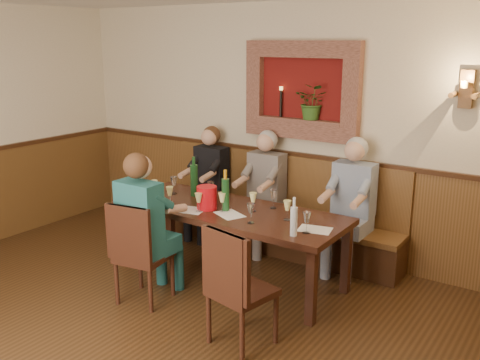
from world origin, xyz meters
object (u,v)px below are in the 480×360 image
object	(u,v)px
person_bench_left	(208,192)
wine_bottle_green_b	(194,180)
dining_table	(229,216)
person_bench_mid	(262,202)
bench	(276,223)
person_chair_front	(148,239)
chair_near_right	(240,311)
wine_bottle_green_a	(225,194)
spittoon_bucket	(207,198)
water_bottle	(294,220)
chair_near_left	(143,273)
person_bench_right	(349,218)

from	to	relation	value
person_bench_left	wine_bottle_green_b	distance (m)	0.84
dining_table	person_bench_mid	world-z (taller)	person_bench_mid
bench	person_chair_front	size ratio (longest dim) A/B	2.10
chair_near_right	wine_bottle_green_a	size ratio (longest dim) A/B	2.43
person_bench_left	person_bench_mid	bearing A→B (deg)	-0.06
spittoon_bucket	water_bottle	size ratio (longest dim) A/B	0.67
person_bench_mid	water_bottle	world-z (taller)	person_bench_mid
water_bottle	spittoon_bucket	bearing A→B (deg)	170.44
chair_near_right	person_bench_left	xyz separation A→B (m)	(-1.71, 1.80, 0.27)
dining_table	water_bottle	world-z (taller)	water_bottle
chair_near_left	person_bench_right	world-z (taller)	person_bench_right
dining_table	chair_near_right	bearing A→B (deg)	-50.55
bench	chair_near_right	xyz separation A→B (m)	(0.79, -1.91, -0.03)
wine_bottle_green_a	dining_table	bearing A→B (deg)	97.92
dining_table	bench	distance (m)	1.01
person_bench_left	water_bottle	distance (m)	2.17
wine_bottle_green_b	bench	bearing A→B (deg)	53.64
bench	person_bench_mid	distance (m)	0.30
chair_near_left	person_bench_left	distance (m)	1.81
dining_table	person_bench_mid	xyz separation A→B (m)	(-0.13, 0.84, -0.10)
wine_bottle_green_a	wine_bottle_green_b	xyz separation A→B (m)	(-0.58, 0.24, 0.01)
person_bench_right	chair_near_left	bearing A→B (deg)	-127.66
person_chair_front	dining_table	bearing A→B (deg)	64.21
person_bench_left	person_bench_mid	distance (m)	0.79
person_bench_right	water_bottle	bearing A→B (deg)	-91.82
dining_table	person_bench_mid	size ratio (longest dim) A/B	1.71
dining_table	person_bench_right	world-z (taller)	person_bench_right
chair_near_left	dining_table	bearing A→B (deg)	57.38
bench	wine_bottle_green_b	xyz separation A→B (m)	(-0.57, -0.78, 0.60)
dining_table	person_bench_right	size ratio (longest dim) A/B	1.68
water_bottle	chair_near_right	bearing A→B (deg)	-99.47
bench	person_chair_front	bearing A→B (deg)	-102.31
bench	water_bottle	size ratio (longest dim) A/B	8.68
chair_near_right	wine_bottle_green_a	world-z (taller)	wine_bottle_green_a
person_bench_mid	person_chair_front	distance (m)	1.63
dining_table	person_chair_front	bearing A→B (deg)	-115.79
wine_bottle_green_a	wine_bottle_green_b	world-z (taller)	wine_bottle_green_b
bench	spittoon_bucket	xyz separation A→B (m)	(-0.18, -1.07, 0.54)
bench	wine_bottle_green_a	world-z (taller)	wine_bottle_green_a
person_bench_left	person_bench_right	xyz separation A→B (m)	(1.86, -0.00, 0.03)
chair_near_left	wine_bottle_green_a	size ratio (longest dim) A/B	2.36
chair_near_right	person_bench_right	xyz separation A→B (m)	(0.15, 1.80, 0.30)
person_chair_front	spittoon_bucket	bearing A→B (deg)	73.30
person_bench_right	wine_bottle_green_a	size ratio (longest dim) A/B	3.45
person_bench_mid	wine_bottle_green_b	xyz separation A→B (m)	(-0.45, -0.67, 0.35)
person_bench_mid	spittoon_bucket	size ratio (longest dim) A/B	6.08
person_bench_right	person_chair_front	world-z (taller)	person_bench_right
wine_bottle_green_a	wine_bottle_green_b	bearing A→B (deg)	158.05
dining_table	water_bottle	distance (m)	0.98
spittoon_bucket	chair_near_right	bearing A→B (deg)	-40.75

